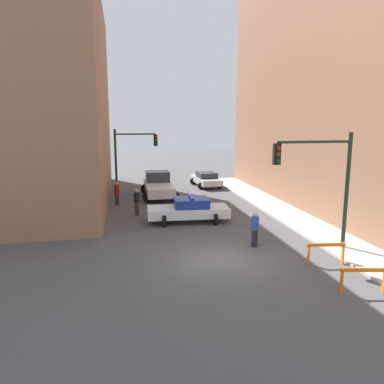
{
  "coord_description": "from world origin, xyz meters",
  "views": [
    {
      "loc": [
        -3.96,
        -14.56,
        5.77
      ],
      "look_at": [
        -0.08,
        5.95,
        1.84
      ],
      "focal_mm": 35.0,
      "sensor_mm": 36.0,
      "label": 1
    }
  ],
  "objects_px": {
    "police_car": "(189,210)",
    "traffic_light_near": "(324,174)",
    "pedestrian_crossing": "(137,202)",
    "pedestrian_corner": "(117,193)",
    "barrier_front": "(363,276)",
    "traffic_light_far": "(129,152)",
    "white_truck": "(158,185)",
    "parked_car_near": "(206,179)",
    "pedestrian_sidewalk": "(255,229)",
    "barrier_mid": "(326,250)"
  },
  "relations": [
    {
      "from": "white_truck",
      "to": "parked_car_near",
      "type": "distance_m",
      "value": 6.14
    },
    {
      "from": "traffic_light_far",
      "to": "pedestrian_crossing",
      "type": "xyz_separation_m",
      "value": [
        0.2,
        -7.29,
        -2.54
      ]
    },
    {
      "from": "white_truck",
      "to": "pedestrian_crossing",
      "type": "distance_m",
      "value": 5.87
    },
    {
      "from": "pedestrian_crossing",
      "to": "pedestrian_corner",
      "type": "bearing_deg",
      "value": 74.86
    },
    {
      "from": "pedestrian_corner",
      "to": "barrier_mid",
      "type": "relative_size",
      "value": 1.04
    },
    {
      "from": "traffic_light_near",
      "to": "pedestrian_sidewalk",
      "type": "height_order",
      "value": "traffic_light_near"
    },
    {
      "from": "pedestrian_corner",
      "to": "barrier_front",
      "type": "distance_m",
      "value": 17.64
    },
    {
      "from": "traffic_light_far",
      "to": "parked_car_near",
      "type": "height_order",
      "value": "traffic_light_far"
    },
    {
      "from": "pedestrian_crossing",
      "to": "pedestrian_corner",
      "type": "relative_size",
      "value": 1.0
    },
    {
      "from": "police_car",
      "to": "white_truck",
      "type": "bearing_deg",
      "value": 10.72
    },
    {
      "from": "police_car",
      "to": "traffic_light_near",
      "type": "bearing_deg",
      "value": -137.68
    },
    {
      "from": "traffic_light_near",
      "to": "pedestrian_crossing",
      "type": "relative_size",
      "value": 3.13
    },
    {
      "from": "parked_car_near",
      "to": "barrier_front",
      "type": "height_order",
      "value": "parked_car_near"
    },
    {
      "from": "traffic_light_near",
      "to": "traffic_light_far",
      "type": "xyz_separation_m",
      "value": [
        -8.03,
        15.48,
        -0.13
      ]
    },
    {
      "from": "traffic_light_far",
      "to": "pedestrian_sidewalk",
      "type": "bearing_deg",
      "value": -69.64
    },
    {
      "from": "white_truck",
      "to": "pedestrian_crossing",
      "type": "relative_size",
      "value": 3.26
    },
    {
      "from": "police_car",
      "to": "traffic_light_far",
      "type": "bearing_deg",
      "value": 21.48
    },
    {
      "from": "white_truck",
      "to": "barrier_front",
      "type": "bearing_deg",
      "value": -73.36
    },
    {
      "from": "traffic_light_far",
      "to": "white_truck",
      "type": "bearing_deg",
      "value": -39.62
    },
    {
      "from": "traffic_light_far",
      "to": "barrier_mid",
      "type": "distance_m",
      "value": 18.79
    },
    {
      "from": "parked_car_near",
      "to": "barrier_front",
      "type": "relative_size",
      "value": 2.8
    },
    {
      "from": "white_truck",
      "to": "pedestrian_corner",
      "type": "xyz_separation_m",
      "value": [
        -3.15,
        -2.39,
        -0.04
      ]
    },
    {
      "from": "police_car",
      "to": "barrier_mid",
      "type": "distance_m",
      "value": 8.75
    },
    {
      "from": "traffic_light_near",
      "to": "barrier_front",
      "type": "height_order",
      "value": "traffic_light_near"
    },
    {
      "from": "barrier_mid",
      "to": "parked_car_near",
      "type": "bearing_deg",
      "value": 91.89
    },
    {
      "from": "white_truck",
      "to": "parked_car_near",
      "type": "relative_size",
      "value": 1.23
    },
    {
      "from": "white_truck",
      "to": "pedestrian_corner",
      "type": "bearing_deg",
      "value": -142.24
    },
    {
      "from": "parked_car_near",
      "to": "pedestrian_crossing",
      "type": "distance_m",
      "value": 11.56
    },
    {
      "from": "pedestrian_sidewalk",
      "to": "traffic_light_far",
      "type": "bearing_deg",
      "value": -93.75
    },
    {
      "from": "parked_car_near",
      "to": "traffic_light_far",
      "type": "bearing_deg",
      "value": -166.27
    },
    {
      "from": "traffic_light_far",
      "to": "white_truck",
      "type": "distance_m",
      "value": 3.69
    },
    {
      "from": "pedestrian_corner",
      "to": "barrier_front",
      "type": "bearing_deg",
      "value": 161.76
    },
    {
      "from": "traffic_light_far",
      "to": "barrier_front",
      "type": "relative_size",
      "value": 3.29
    },
    {
      "from": "parked_car_near",
      "to": "pedestrian_sidewalk",
      "type": "relative_size",
      "value": 2.66
    },
    {
      "from": "police_car",
      "to": "white_truck",
      "type": "relative_size",
      "value": 0.89
    },
    {
      "from": "traffic_light_far",
      "to": "barrier_front",
      "type": "height_order",
      "value": "traffic_light_far"
    },
    {
      "from": "traffic_light_far",
      "to": "pedestrian_crossing",
      "type": "bearing_deg",
      "value": -88.42
    },
    {
      "from": "pedestrian_crossing",
      "to": "pedestrian_corner",
      "type": "height_order",
      "value": "same"
    },
    {
      "from": "pedestrian_sidewalk",
      "to": "barrier_mid",
      "type": "relative_size",
      "value": 1.04
    },
    {
      "from": "traffic_light_near",
      "to": "barrier_front",
      "type": "distance_m",
      "value": 5.16
    },
    {
      "from": "traffic_light_near",
      "to": "traffic_light_far",
      "type": "height_order",
      "value": "traffic_light_near"
    },
    {
      "from": "pedestrian_crossing",
      "to": "traffic_light_near",
      "type": "bearing_deg",
      "value": -82.98
    },
    {
      "from": "pedestrian_sidewalk",
      "to": "barrier_front",
      "type": "bearing_deg",
      "value": 86.14
    },
    {
      "from": "pedestrian_sidewalk",
      "to": "barrier_front",
      "type": "height_order",
      "value": "pedestrian_sidewalk"
    },
    {
      "from": "barrier_mid",
      "to": "pedestrian_crossing",
      "type": "bearing_deg",
      "value": 126.64
    },
    {
      "from": "police_car",
      "to": "barrier_mid",
      "type": "height_order",
      "value": "police_car"
    },
    {
      "from": "pedestrian_corner",
      "to": "barrier_mid",
      "type": "height_order",
      "value": "pedestrian_corner"
    },
    {
      "from": "parked_car_near",
      "to": "pedestrian_sidewalk",
      "type": "xyz_separation_m",
      "value": [
        -1.47,
        -16.59,
        0.19
      ]
    },
    {
      "from": "traffic_light_near",
      "to": "barrier_front",
      "type": "xyz_separation_m",
      "value": [
        -0.74,
        -4.2,
        -2.91
      ]
    },
    {
      "from": "parked_car_near",
      "to": "pedestrian_crossing",
      "type": "xyz_separation_m",
      "value": [
        -6.61,
        -9.48,
        0.19
      ]
    }
  ]
}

